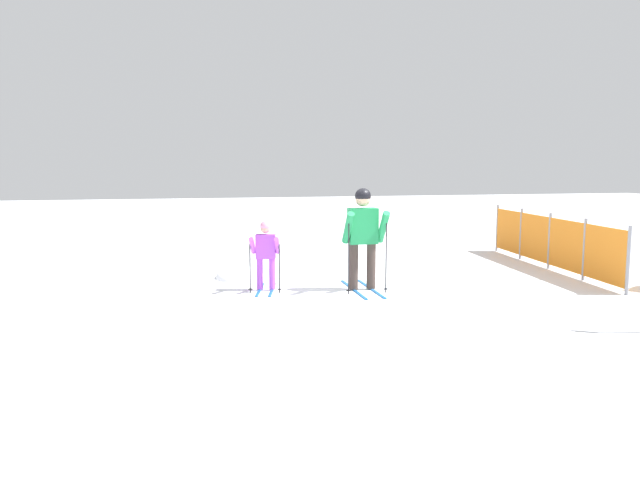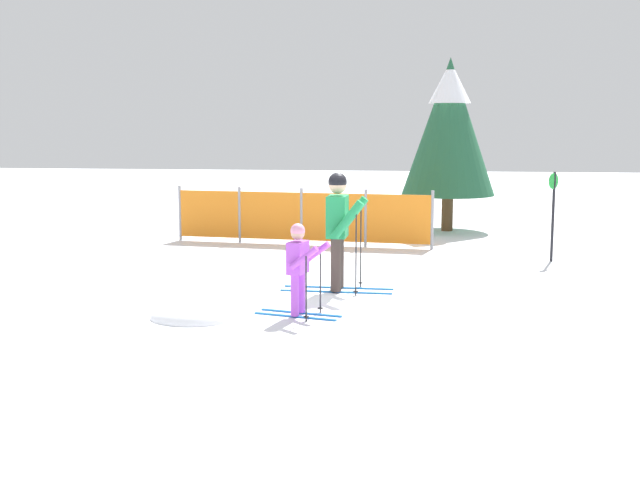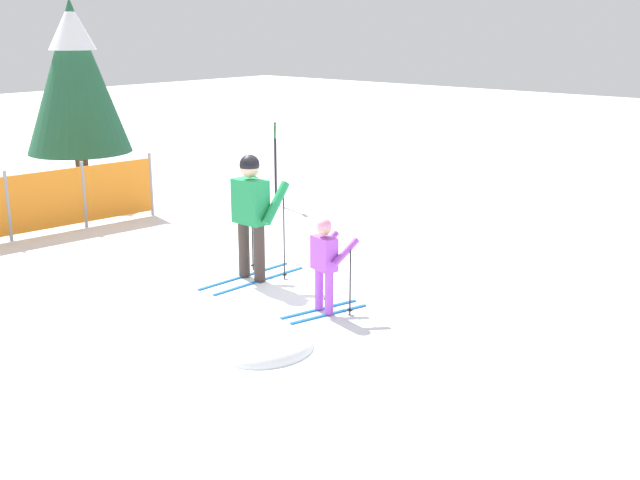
# 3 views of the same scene
# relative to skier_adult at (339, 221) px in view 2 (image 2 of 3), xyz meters

# --- Properties ---
(ground_plane) EXTENTS (60.00, 60.00, 0.00)m
(ground_plane) POSITION_rel_skier_adult_xyz_m (0.20, -0.09, -1.03)
(ground_plane) COLOR white
(skier_adult) EXTENTS (1.65, 0.74, 1.74)m
(skier_adult) POSITION_rel_skier_adult_xyz_m (0.00, 0.00, 0.00)
(skier_adult) COLOR #1966B2
(skier_adult) RESTS_ON ground_plane
(skier_child) EXTENTS (1.15, 0.59, 1.19)m
(skier_child) POSITION_rel_skier_adult_xyz_m (-0.34, -1.61, -0.33)
(skier_child) COLOR #1966B2
(skier_child) RESTS_ON ground_plane
(safety_fence) EXTENTS (5.29, 0.62, 1.15)m
(safety_fence) POSITION_rel_skier_adult_xyz_m (-1.21, 4.38, -0.46)
(safety_fence) COLOR gray
(safety_fence) RESTS_ON ground_plane
(conifer_far) EXTENTS (2.10, 2.10, 3.90)m
(conifer_far) POSITION_rel_skier_adult_xyz_m (1.79, 6.92, 1.38)
(conifer_far) COLOR #4C3823
(conifer_far) RESTS_ON ground_plane
(trail_marker) EXTENTS (0.20, 0.22, 1.59)m
(trail_marker) POSITION_rel_skier_adult_xyz_m (3.50, 2.97, -0.06)
(trail_marker) COLOR black
(trail_marker) RESTS_ON ground_plane
(snow_mound) EXTENTS (1.11, 0.94, 0.44)m
(snow_mound) POSITION_rel_skier_adult_xyz_m (-1.65, -1.91, -1.03)
(snow_mound) COLOR white
(snow_mound) RESTS_ON ground_plane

